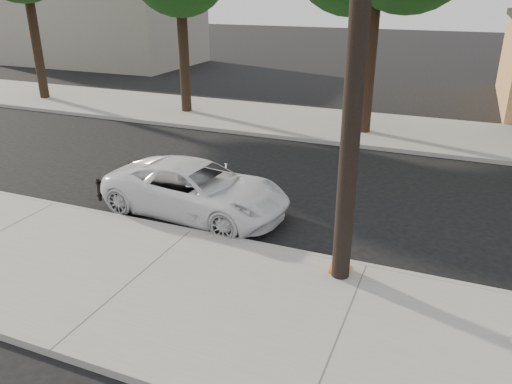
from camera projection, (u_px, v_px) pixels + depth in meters
ground at (231, 202)px, 13.24m from camera, size 120.00×120.00×0.00m
near_sidewalk at (135, 281)px, 9.53m from camera, size 90.00×4.40×0.15m
far_sidewalk at (318, 124)px, 20.47m from camera, size 90.00×5.00×0.15m
curb_near at (192, 233)px, 11.41m from camera, size 90.00×0.12×0.16m
building_far at (98, 27)px, 36.41m from camera, size 14.00×8.00×5.00m
utility_pole at (359, 27)px, 7.86m from camera, size 1.40×0.34×9.00m
police_cruiser at (197, 189)px, 12.34m from camera, size 4.85×2.53×1.31m
traffic_cone at (341, 253)px, 9.65m from camera, size 0.43×0.43×0.77m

